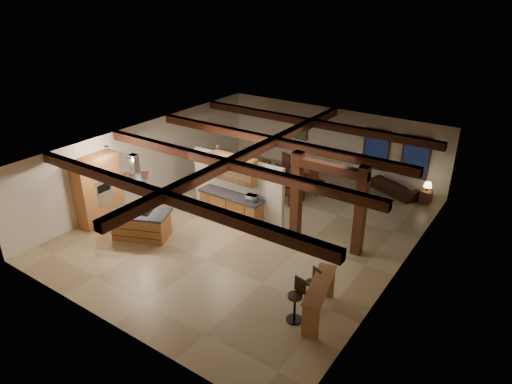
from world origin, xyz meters
TOP-DOWN VIEW (x-y plane):
  - ground at (0.00, 0.00)m, footprint 12.00×12.00m
  - room_walls at (0.00, 0.00)m, footprint 12.00×12.00m
  - ceiling_beams at (0.00, 0.00)m, footprint 10.00×12.00m
  - timber_posts at (2.50, 0.50)m, footprint 2.50×0.30m
  - partition_wall at (-1.00, 0.50)m, footprint 3.80×0.18m
  - pantry_cabinet at (-4.67, -2.60)m, footprint 0.67×1.60m
  - back_counter at (-1.00, 0.11)m, footprint 2.50×0.66m
  - upper_display_cabinet at (-1.00, 0.31)m, footprint 1.80×0.36m
  - range_hood at (-2.65, -2.59)m, footprint 1.10×1.10m
  - back_windows at (2.80, 5.93)m, footprint 2.70×0.07m
  - framed_art at (-1.50, 5.94)m, footprint 0.65×0.05m
  - recessed_cans at (-2.53, -1.93)m, footprint 3.16×2.46m
  - kitchen_island at (-2.65, -2.59)m, footprint 2.11×1.64m
  - dining_table at (-0.44, 3.21)m, footprint 1.97×1.10m
  - sofa at (3.09, 5.50)m, footprint 2.13×1.54m
  - microwave at (-0.10, 0.11)m, footprint 0.41×0.30m
  - bar_counter at (3.98, -2.80)m, footprint 0.88×1.90m
  - side_table at (4.36, 5.31)m, footprint 0.42×0.42m
  - table_lamp at (4.36, 5.31)m, footprint 0.30×0.30m
  - bar_stool_a at (3.59, -3.26)m, footprint 0.42×0.43m
  - bar_stool_b at (3.61, -2.44)m, footprint 0.39×0.39m
  - dining_chairs at (-0.44, 3.21)m, footprint 2.44×2.44m

SIDE VIEW (x-z plane):
  - ground at x=0.00m, z-range 0.00..0.00m
  - side_table at x=4.36m, z-range 0.00..0.50m
  - sofa at x=3.09m, z-range 0.00..0.58m
  - dining_table at x=-0.44m, z-range 0.00..0.69m
  - kitchen_island at x=-2.65m, z-range 0.00..0.93m
  - back_counter at x=-1.00m, z-range 0.01..0.95m
  - bar_stool_b at x=3.61m, z-range 0.01..1.03m
  - bar_stool_a at x=3.59m, z-range 0.01..1.19m
  - bar_counter at x=3.98m, z-range 0.17..1.14m
  - dining_chairs at x=-0.44m, z-range 0.01..1.32m
  - table_lamp at x=4.36m, z-range 0.57..0.93m
  - microwave at x=-0.10m, z-range 0.94..1.16m
  - partition_wall at x=-1.00m, z-range 0.00..2.20m
  - pantry_cabinet at x=-4.67m, z-range 0.00..2.40m
  - back_windows at x=2.80m, z-range 0.65..2.35m
  - framed_art at x=-1.50m, z-range 1.27..2.12m
  - timber_posts at x=2.50m, z-range 0.31..3.21m
  - room_walls at x=0.00m, z-range -4.22..7.78m
  - range_hood at x=-2.65m, z-range 1.08..2.48m
  - upper_display_cabinet at x=-1.00m, z-range 1.37..2.33m
  - ceiling_beams at x=0.00m, z-range 2.62..2.90m
  - recessed_cans at x=-2.53m, z-range 2.85..2.89m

